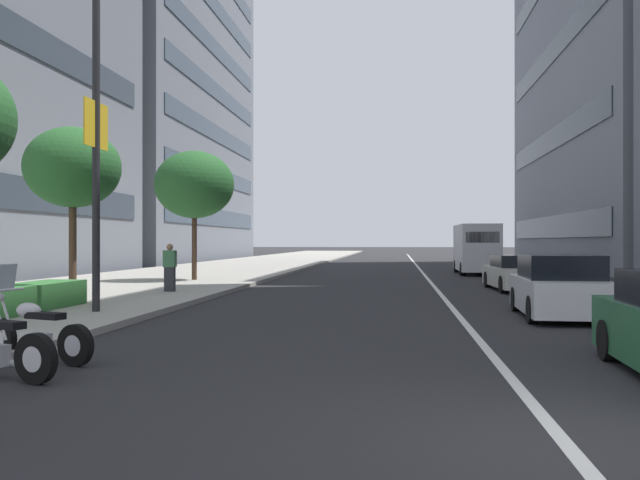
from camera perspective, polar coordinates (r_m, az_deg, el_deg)
ground_plane at (r=6.47m, az=20.49°, el=-16.39°), size 400.00×400.00×0.00m
sidewalk_right_plaza at (r=37.60m, az=-10.00°, el=-2.75°), size 160.00×9.81×0.15m
lane_centre_stripe at (r=41.09m, az=8.53°, el=-2.62°), size 110.00×0.16×0.01m
motorcycle_far_end_row at (r=11.14m, az=-22.87°, el=-7.22°), size 0.93×2.11×1.47m
car_far_down_avenue at (r=17.07m, az=19.49°, el=-3.82°), size 4.20×1.99×1.49m
car_following_behind at (r=26.00m, az=16.32°, el=-2.73°), size 4.61×2.05×1.30m
delivery_van_ahead at (r=38.19m, az=12.99°, el=-0.65°), size 5.94×2.10×2.71m
street_lamp_with_banners at (r=17.22m, az=-17.43°, el=12.74°), size 1.26×2.29×9.45m
clipped_hedge_bed at (r=17.73m, az=-23.46°, el=-4.45°), size 4.08×1.10×0.64m
street_tree_far_plaza at (r=21.25m, az=-20.08°, el=5.71°), size 2.78×2.78×5.01m
street_tree_by_lamp_post at (r=29.77m, az=-10.52°, el=4.58°), size 3.42×3.42×5.55m
pedestrian_on_plaza at (r=22.97m, az=-12.52°, el=-2.28°), size 0.26×0.40×1.58m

